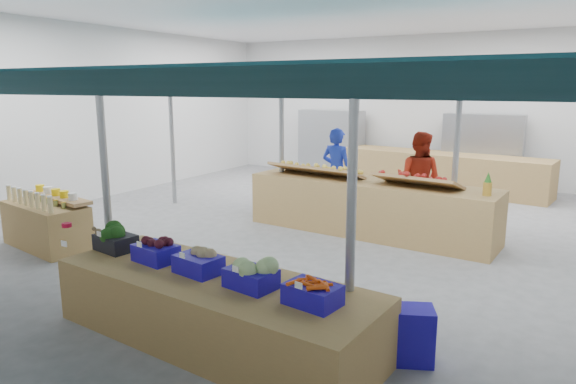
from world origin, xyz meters
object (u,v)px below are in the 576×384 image
veg_counter (214,309)px  fruit_counter (369,207)px  vendor_right (418,179)px  bottle_shelf (48,223)px  vendor_left (336,171)px  crate_stack (409,335)px

veg_counter → fruit_counter: fruit_counter is taller
fruit_counter → vendor_right: bearing=64.8°
bottle_shelf → vendor_left: (3.29, 4.69, 0.52)m
bottle_shelf → vendor_right: 6.94m
veg_counter → vendor_left: (-1.30, 5.91, 0.57)m
fruit_counter → vendor_left: 1.69m
bottle_shelf → fruit_counter: bottle_shelf is taller
bottle_shelf → crate_stack: size_ratio=3.17×
vendor_left → vendor_right: bearing=-176.5°
fruit_counter → crate_stack: 4.66m
veg_counter → vendor_left: bearing=106.5°
veg_counter → fruit_counter: 4.82m
veg_counter → vendor_right: 5.96m
fruit_counter → vendor_right: 1.33m
fruit_counter → vendor_left: size_ratio=2.50×
veg_counter → vendor_left: 6.08m
bottle_shelf → veg_counter: (4.59, -1.22, -0.06)m
fruit_counter → crate_stack: (2.08, -4.17, -0.21)m
veg_counter → vendor_right: bearing=89.3°
vendor_left → fruit_counter: bearing=140.9°
veg_counter → crate_stack: size_ratio=6.55×
crate_stack → fruit_counter: bearing=116.5°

